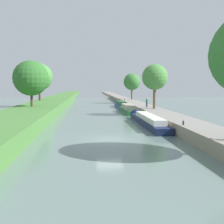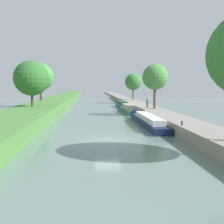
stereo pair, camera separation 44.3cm
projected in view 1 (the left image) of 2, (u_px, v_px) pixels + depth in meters
ground_plane at (110, 140)px, 23.95m from camera, size 160.00×160.00×0.00m
right_towpath at (201, 132)px, 24.76m from camera, size 3.79×260.00×1.19m
stone_quay at (181, 132)px, 24.56m from camera, size 0.25×260.00×1.24m
narrowboat_navy at (147, 120)px, 33.20m from camera, size 1.89×15.67×1.92m
narrowboat_green at (127, 109)px, 48.28m from camera, size 1.94×11.78×2.14m
narrowboat_blue at (120, 104)px, 59.89m from camera, size 1.87×10.96×1.97m
tree_rightbank_midnear at (155, 77)px, 42.34m from camera, size 4.34×4.34×7.54m
tree_rightbank_midfar at (132, 82)px, 70.51m from camera, size 4.68×4.68×7.28m
tree_leftbank_downstream at (39, 77)px, 58.26m from camera, size 6.28×6.28×8.65m
tree_leftbank_upstream at (31, 78)px, 41.50m from camera, size 5.83×5.83×7.63m
person_walking at (147, 102)px, 45.33m from camera, size 0.34×0.34×1.66m
mooring_bollard_near at (183, 123)px, 25.08m from camera, size 0.16×0.16×0.45m
mooring_bollard_far at (125, 100)px, 64.70m from camera, size 0.16×0.16×0.45m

